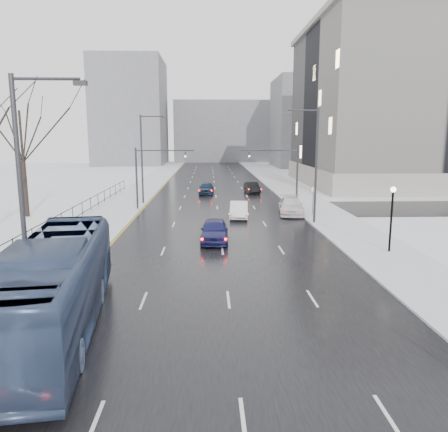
{
  "coord_description": "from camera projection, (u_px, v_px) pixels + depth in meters",
  "views": [
    {
      "loc": [
        -0.89,
        2.45,
        7.64
      ],
      "look_at": [
        0.09,
        30.51,
        2.5
      ],
      "focal_mm": 35.0,
      "sensor_mm": 36.0,
      "label": 1
    }
  ],
  "objects": [
    {
      "name": "road",
      "position": [
        216.0,
        194.0,
        57.98
      ],
      "size": [
        16.0,
        150.0,
        0.04
      ],
      "primitive_type": "cube",
      "color": "black",
      "rests_on": "ground"
    },
    {
      "name": "cross_road",
      "position": [
        217.0,
        209.0,
        46.18
      ],
      "size": [
        130.0,
        10.0,
        0.04
      ],
      "primitive_type": "cube",
      "color": "black",
      "rests_on": "ground"
    },
    {
      "name": "sidewalk_left",
      "position": [
        136.0,
        194.0,
        57.61
      ],
      "size": [
        5.0,
        150.0,
        0.16
      ],
      "primitive_type": "cube",
      "color": "silver",
      "rests_on": "ground"
    },
    {
      "name": "sidewalk_right",
      "position": [
        294.0,
        194.0,
        58.33
      ],
      "size": [
        5.0,
        150.0,
        0.16
      ],
      "primitive_type": "cube",
      "color": "silver",
      "rests_on": "ground"
    },
    {
      "name": "park_strip",
      "position": [
        64.0,
        195.0,
        57.29
      ],
      "size": [
        14.0,
        150.0,
        0.12
      ],
      "primitive_type": "cube",
      "color": "white",
      "rests_on": "ground"
    },
    {
      "name": "tree_park_e",
      "position": [
        28.0,
        218.0,
        41.63
      ],
      "size": [
        9.45,
        9.45,
        13.5
      ],
      "primitive_type": null,
      "color": "black",
      "rests_on": "ground"
    },
    {
      "name": "iron_fence",
      "position": [
        20.0,
        243.0,
        27.88
      ],
      "size": [
        0.06,
        70.0,
        1.3
      ],
      "color": "black",
      "rests_on": "sidewalk_left"
    },
    {
      "name": "streetlight_r_mid",
      "position": [
        314.0,
        160.0,
        37.59
      ],
      "size": [
        2.95,
        0.25,
        10.0
      ],
      "color": "#2D2D33",
      "rests_on": "ground"
    },
    {
      "name": "streetlight_l_near",
      "position": [
        26.0,
        188.0,
        17.37
      ],
      "size": [
        2.95,
        0.25,
        10.0
      ],
      "color": "#2D2D33",
      "rests_on": "ground"
    },
    {
      "name": "streetlight_l_far",
      "position": [
        144.0,
        155.0,
        48.83
      ],
      "size": [
        2.95,
        0.25,
        10.0
      ],
      "color": "#2D2D33",
      "rests_on": "ground"
    },
    {
      "name": "lamppost_r_mid",
      "position": [
        392.0,
        210.0,
        28.34
      ],
      "size": [
        0.36,
        0.36,
        4.28
      ],
      "color": "black",
      "rests_on": "sidewalk_right"
    },
    {
      "name": "mast_signal_right",
      "position": [
        287.0,
        171.0,
        45.7
      ],
      "size": [
        6.1,
        0.33,
        6.5
      ],
      "color": "#2D2D33",
      "rests_on": "ground"
    },
    {
      "name": "mast_signal_left",
      "position": [
        147.0,
        171.0,
        45.19
      ],
      "size": [
        6.1,
        0.33,
        6.5
      ],
      "color": "#2D2D33",
      "rests_on": "ground"
    },
    {
      "name": "no_uturn_sign",
      "position": [
        313.0,
        192.0,
        42.15
      ],
      "size": [
        0.6,
        0.06,
        2.7
      ],
      "color": "#2D2D33",
      "rests_on": "sidewalk_right"
    },
    {
      "name": "civic_building",
      "position": [
        435.0,
        113.0,
        68.96
      ],
      "size": [
        41.0,
        31.0,
        24.8
      ],
      "color": "gray",
      "rests_on": "ground"
    },
    {
      "name": "bldg_far_right",
      "position": [
        322.0,
        123.0,
        111.03
      ],
      "size": [
        24.0,
        20.0,
        22.0
      ],
      "primitive_type": "cube",
      "color": "slate",
      "rests_on": "ground"
    },
    {
      "name": "bldg_far_left",
      "position": [
        131.0,
        113.0,
        118.61
      ],
      "size": [
        18.0,
        22.0,
        28.0
      ],
      "primitive_type": "cube",
      "color": "slate",
      "rests_on": "ground"
    },
    {
      "name": "bldg_far_center",
      "position": [
        224.0,
        132.0,
        135.14
      ],
      "size": [
        30.0,
        18.0,
        18.0
      ],
      "primitive_type": "cube",
      "color": "slate",
      "rests_on": "ground"
    },
    {
      "name": "bus",
      "position": [
        54.0,
        285.0,
        17.13
      ],
      "size": [
        4.74,
        13.5,
        3.68
      ],
      "primitive_type": "imported",
      "rotation": [
        0.0,
        0.0,
        0.13
      ],
      "color": "#3B4E73",
      "rests_on": "road"
    },
    {
      "name": "sedan_center_near",
      "position": [
        215.0,
        231.0,
        31.78
      ],
      "size": [
        2.14,
        4.97,
        1.67
      ],
      "primitive_type": "imported",
      "rotation": [
        0.0,
        0.0,
        -0.03
      ],
      "color": "navy",
      "rests_on": "road"
    },
    {
      "name": "sedan_right_near",
      "position": [
        239.0,
        210.0,
        41.16
      ],
      "size": [
        2.01,
        4.83,
        1.55
      ],
      "primitive_type": "imported",
      "rotation": [
        0.0,
        0.0,
        -0.08
      ],
      "color": "white",
      "rests_on": "road"
    },
    {
      "name": "sedan_right_far",
      "position": [
        291.0,
        206.0,
        43.01
      ],
      "size": [
        2.99,
        5.95,
        1.66
      ],
      "primitive_type": "imported",
      "rotation": [
        0.0,
        0.0,
        -0.12
      ],
      "color": "silver",
      "rests_on": "road"
    },
    {
      "name": "sedan_center_far",
      "position": [
        206.0,
        188.0,
        58.11
      ],
      "size": [
        2.1,
        4.73,
        1.58
      ],
      "primitive_type": "imported",
      "rotation": [
        0.0,
        0.0,
        -0.05
      ],
      "color": "#162742",
      "rests_on": "road"
    },
    {
      "name": "sedan_right_distant",
      "position": [
        252.0,
        188.0,
        59.18
      ],
      "size": [
        1.99,
        4.61,
        1.48
      ],
      "primitive_type": "imported",
      "rotation": [
        0.0,
        0.0,
        0.1
      ],
      "color": "black",
      "rests_on": "road"
    }
  ]
}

